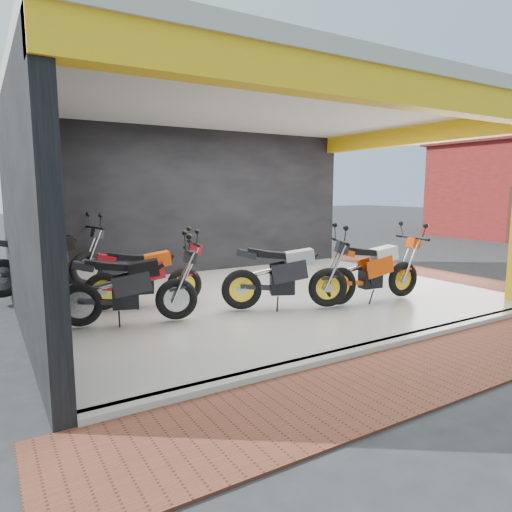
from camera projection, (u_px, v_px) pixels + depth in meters
The scene contains 15 objects.
ground at pixel (340, 327), 6.97m from camera, with size 80.00×80.00×0.00m, color #2D2D30.
showroom_floor at pixel (269, 298), 8.66m from camera, with size 8.00×6.00×0.10m, color beige.
showroom_ceiling at pixel (270, 104), 8.14m from camera, with size 8.40×6.40×0.20m, color beige.
back_wall at pixel (200, 203), 11.03m from camera, with size 8.20×0.20×3.50m, color black.
left_wall at pixel (21, 214), 6.31m from camera, with size 0.20×6.20×3.50m, color black.
header_beam_front at pixel (402, 90), 5.65m from camera, with size 8.40×0.30×0.40m, color yellow.
header_beam_right at pixel (419, 135), 10.24m from camera, with size 0.30×6.40×0.40m, color yellow.
floor_kerb at pixel (392, 343), 6.10m from camera, with size 8.00×0.20×0.10m, color beige.
paver_front at pixel (442, 364), 5.44m from camera, with size 9.00×1.40×0.03m, color brown.
paver_right at pixel (434, 275), 11.12m from camera, with size 1.40×7.00×0.03m, color brown.
moto_hero at pixel (404, 262), 8.35m from camera, with size 2.18×0.81×1.33m, color #FB4D0A, non-canonical shape.
moto_row_a at pixel (328, 268), 7.59m from camera, with size 2.23×0.83×1.37m, color black, non-canonical shape.
moto_row_b at pixel (176, 279), 6.85m from camera, with size 2.13×0.79×1.30m, color black, non-canonical shape.
moto_row_c at pixel (184, 268), 7.90m from camera, with size 2.08×0.77×1.27m, color red, non-canonical shape.
moto_row_d at pixel (86, 252), 9.22m from camera, with size 2.39×0.88×1.46m, color black, non-canonical shape.
Camera 1 is at (-4.60, -5.09, 2.09)m, focal length 32.00 mm.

